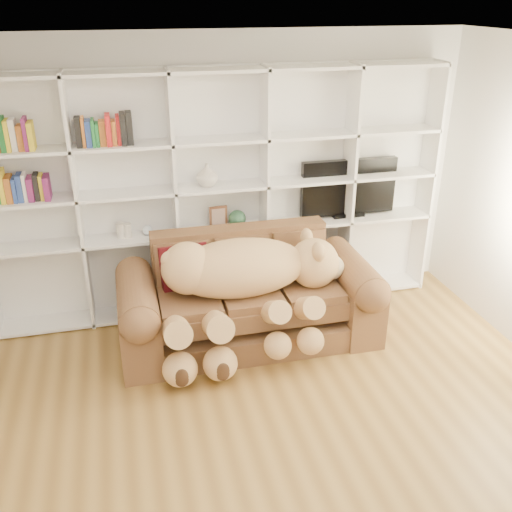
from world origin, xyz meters
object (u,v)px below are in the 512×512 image
object	(u,v)px
teddy_bear	(244,283)
tv	(348,188)
sofa	(248,302)
gift_box	(363,304)

from	to	relation	value
teddy_bear	tv	bearing A→B (deg)	25.50
sofa	tv	bearing A→B (deg)	29.87
sofa	teddy_bear	world-z (taller)	teddy_bear
gift_box	tv	world-z (taller)	tv
sofa	teddy_bear	xyz separation A→B (m)	(-0.08, -0.20, 0.32)
gift_box	tv	distance (m)	1.19
sofa	gift_box	bearing A→B (deg)	4.16
teddy_bear	gift_box	bearing A→B (deg)	3.39
sofa	tv	xyz separation A→B (m)	(1.23, 0.71, 0.79)
teddy_bear	tv	distance (m)	1.67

